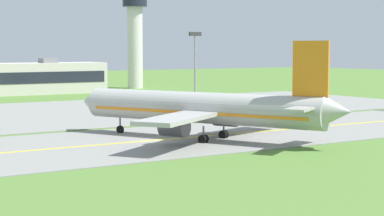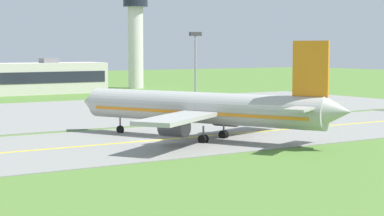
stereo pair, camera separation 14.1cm
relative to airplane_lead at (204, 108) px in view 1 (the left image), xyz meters
The scene contains 9 objects.
ground_plane 8.04m from the airplane_lead, 156.62° to the left, with size 500.00×500.00×0.00m, color #517A33.
taxiway_strip 8.01m from the airplane_lead, 156.62° to the left, with size 240.00×28.00×0.10m, color gray.
apron_pad 45.07m from the airplane_lead, 85.31° to the left, with size 140.00×52.00×0.10m, color gray.
taxiway_centreline 7.99m from the airplane_lead, 156.62° to the left, with size 220.00×0.60×0.01m, color yellow.
airplane_lead is the anchor object (origin of this frame).
service_truck_baggage 45.17m from the airplane_lead, 55.19° to the left, with size 5.39×5.94×2.60m.
terminal_building 98.63m from the airplane_lead, 85.78° to the left, with size 47.87×11.09×9.19m.
control_tower 116.79m from the airplane_lead, 66.30° to the left, with size 7.60×7.60×28.82m.
apron_light_mast 36.28m from the airplane_lead, 58.75° to the left, with size 2.40×0.50×14.70m.
Camera 1 is at (-42.36, -75.76, 11.85)m, focal length 64.33 mm.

